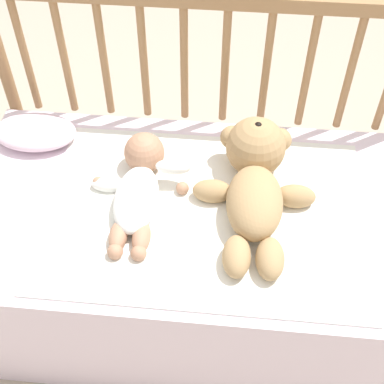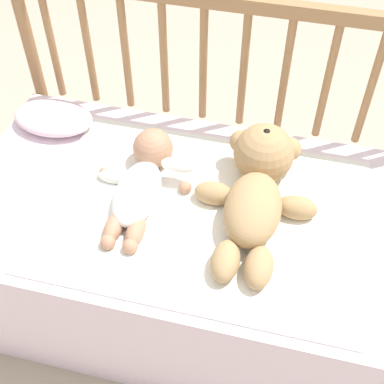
% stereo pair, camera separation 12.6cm
% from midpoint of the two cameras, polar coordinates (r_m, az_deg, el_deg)
% --- Properties ---
extents(ground_plane, '(12.00, 12.00, 0.00)m').
position_cam_midpoint_polar(ground_plane, '(1.70, 2.20, -10.86)').
color(ground_plane, tan).
extents(crib_mattress, '(1.19, 0.65, 0.42)m').
position_cam_midpoint_polar(crib_mattress, '(1.52, 2.43, -6.77)').
color(crib_mattress, silver).
rests_on(crib_mattress, ground_plane).
extents(crib_rail, '(1.19, 0.04, 0.81)m').
position_cam_midpoint_polar(crib_rail, '(1.51, 5.74, 11.97)').
color(crib_rail, '#997047').
rests_on(crib_rail, ground_plane).
extents(blanket, '(0.80, 0.56, 0.01)m').
position_cam_midpoint_polar(blanket, '(1.34, 3.93, -2.49)').
color(blanket, white).
rests_on(blanket, crib_mattress).
extents(teddy_bear, '(0.31, 0.45, 0.16)m').
position_cam_midpoint_polar(teddy_bear, '(1.33, 9.69, 0.56)').
color(teddy_bear, tan).
rests_on(teddy_bear, crib_mattress).
extents(baby, '(0.25, 0.37, 0.11)m').
position_cam_midpoint_polar(baby, '(1.36, -2.75, 1.14)').
color(baby, white).
rests_on(baby, crib_mattress).
extents(small_pillow, '(0.23, 0.15, 0.06)m').
position_cam_midpoint_polar(small_pillow, '(1.59, -12.39, 7.64)').
color(small_pillow, silver).
rests_on(small_pillow, crib_mattress).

